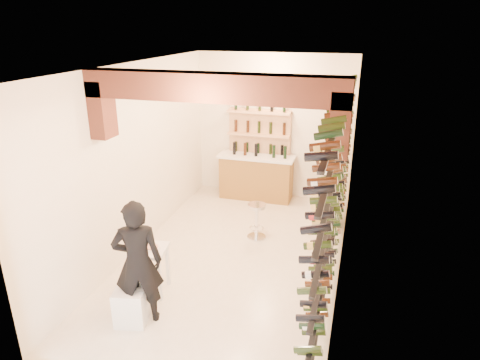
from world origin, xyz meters
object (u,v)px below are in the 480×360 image
(tasting_table, at_px, (149,256))
(person, at_px, (138,263))
(crate_lower, at_px, (325,217))
(back_counter, at_px, (256,176))
(white_stool, at_px, (131,305))
(wine_rack, at_px, (332,181))
(chrome_barstool, at_px, (257,219))

(tasting_table, relative_size, person, 0.50)
(tasting_table, bearing_deg, person, -82.77)
(person, bearing_deg, crate_lower, -143.26)
(back_counter, xyz_separation_m, white_stool, (-0.54, -4.64, -0.28))
(wine_rack, bearing_deg, back_counter, 124.66)
(white_stool, distance_m, crate_lower, 4.29)
(person, bearing_deg, tasting_table, -96.97)
(chrome_barstool, relative_size, crate_lower, 1.35)
(chrome_barstool, height_order, crate_lower, chrome_barstool)
(crate_lower, bearing_deg, wine_rack, -84.00)
(wine_rack, xyz_separation_m, chrome_barstool, (-1.35, 0.77, -1.16))
(wine_rack, bearing_deg, white_stool, -139.96)
(tasting_table, distance_m, white_stool, 0.78)
(person, relative_size, chrome_barstool, 2.56)
(tasting_table, bearing_deg, back_counter, 72.29)
(white_stool, relative_size, chrome_barstool, 0.74)
(person, bearing_deg, white_stool, 16.71)
(tasting_table, bearing_deg, crate_lower, 43.92)
(wine_rack, distance_m, person, 3.04)
(back_counter, distance_m, chrome_barstool, 1.95)
(back_counter, bearing_deg, wine_rack, -55.34)
(back_counter, xyz_separation_m, chrome_barstool, (0.48, -1.88, -0.14))
(person, bearing_deg, chrome_barstool, -132.10)
(white_stool, relative_size, person, 0.29)
(chrome_barstool, xyz_separation_m, crate_lower, (1.17, 0.92, -0.24))
(tasting_table, relative_size, chrome_barstool, 1.29)
(white_stool, bearing_deg, back_counter, 83.34)
(wine_rack, bearing_deg, chrome_barstool, 150.37)
(wine_rack, bearing_deg, crate_lower, 96.00)
(tasting_table, distance_m, crate_lower, 3.78)
(white_stool, bearing_deg, tasting_table, 95.88)
(crate_lower, bearing_deg, person, -120.18)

